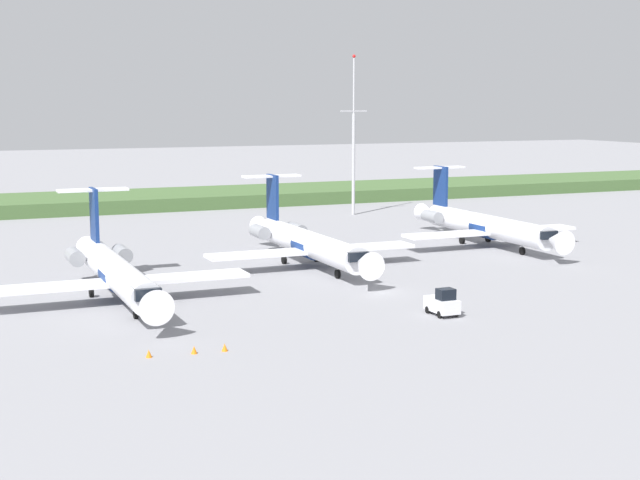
{
  "coord_description": "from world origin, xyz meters",
  "views": [
    {
      "loc": [
        -37.45,
        -74.38,
        17.2
      ],
      "look_at": [
        0.0,
        13.0,
        3.0
      ],
      "focal_mm": 51.55,
      "sensor_mm": 36.0,
      "label": 1
    }
  ],
  "objects_px": {
    "safety_cone_mid_marker": "(194,350)",
    "safety_cone_rear_marker": "(225,347)",
    "antenna_mast": "(354,149)",
    "safety_cone_front_marker": "(149,354)",
    "baggage_tug": "(443,303)",
    "regional_jet_nearest": "(116,271)",
    "regional_jet_third": "(484,224)",
    "regional_jet_second": "(307,242)"
  },
  "relations": [
    {
      "from": "antenna_mast",
      "to": "safety_cone_mid_marker",
      "type": "height_order",
      "value": "antenna_mast"
    },
    {
      "from": "safety_cone_front_marker",
      "to": "safety_cone_rear_marker",
      "type": "xyz_separation_m",
      "value": [
        5.25,
        -0.49,
        0.0
      ]
    },
    {
      "from": "regional_jet_second",
      "to": "safety_cone_mid_marker",
      "type": "distance_m",
      "value": 35.8
    },
    {
      "from": "safety_cone_mid_marker",
      "to": "safety_cone_rear_marker",
      "type": "height_order",
      "value": "same"
    },
    {
      "from": "regional_jet_third",
      "to": "safety_cone_front_marker",
      "type": "bearing_deg",
      "value": -145.45
    },
    {
      "from": "regional_jet_nearest",
      "to": "antenna_mast",
      "type": "relative_size",
      "value": 1.26
    },
    {
      "from": "regional_jet_nearest",
      "to": "antenna_mast",
      "type": "xyz_separation_m",
      "value": [
        45.88,
        48.19,
        7.61
      ]
    },
    {
      "from": "antenna_mast",
      "to": "safety_cone_mid_marker",
      "type": "bearing_deg",
      "value": -123.04
    },
    {
      "from": "regional_jet_nearest",
      "to": "regional_jet_second",
      "type": "xyz_separation_m",
      "value": [
        22.0,
        9.22,
        0.0
      ]
    },
    {
      "from": "regional_jet_second",
      "to": "baggage_tug",
      "type": "distance_m",
      "value": 25.98
    },
    {
      "from": "regional_jet_second",
      "to": "safety_cone_mid_marker",
      "type": "relative_size",
      "value": 56.36
    },
    {
      "from": "regional_jet_third",
      "to": "safety_cone_mid_marker",
      "type": "distance_m",
      "value": 57.09
    },
    {
      "from": "regional_jet_third",
      "to": "safety_cone_rear_marker",
      "type": "relative_size",
      "value": 56.36
    },
    {
      "from": "regional_jet_nearest",
      "to": "safety_cone_front_marker",
      "type": "bearing_deg",
      "value": -94.59
    },
    {
      "from": "regional_jet_second",
      "to": "safety_cone_rear_marker",
      "type": "bearing_deg",
      "value": -121.91
    },
    {
      "from": "baggage_tug",
      "to": "safety_cone_front_marker",
      "type": "xyz_separation_m",
      "value": [
        -24.95,
        -3.06,
        -0.73
      ]
    },
    {
      "from": "regional_jet_nearest",
      "to": "baggage_tug",
      "type": "xyz_separation_m",
      "value": [
        23.37,
        -16.68,
        -1.53
      ]
    },
    {
      "from": "safety_cone_rear_marker",
      "to": "regional_jet_second",
      "type": "bearing_deg",
      "value": 58.09
    },
    {
      "from": "baggage_tug",
      "to": "regional_jet_nearest",
      "type": "bearing_deg",
      "value": 144.48
    },
    {
      "from": "safety_cone_front_marker",
      "to": "safety_cone_mid_marker",
      "type": "height_order",
      "value": "same"
    },
    {
      "from": "regional_jet_second",
      "to": "safety_cone_front_marker",
      "type": "relative_size",
      "value": 56.36
    },
    {
      "from": "regional_jet_second",
      "to": "safety_cone_front_marker",
      "type": "distance_m",
      "value": 37.42
    },
    {
      "from": "regional_jet_nearest",
      "to": "safety_cone_mid_marker",
      "type": "height_order",
      "value": "regional_jet_nearest"
    },
    {
      "from": "safety_cone_front_marker",
      "to": "regional_jet_second",
      "type": "bearing_deg",
      "value": 50.84
    },
    {
      "from": "regional_jet_third",
      "to": "baggage_tug",
      "type": "height_order",
      "value": "regional_jet_third"
    },
    {
      "from": "regional_jet_second",
      "to": "regional_jet_nearest",
      "type": "bearing_deg",
      "value": -157.27
    },
    {
      "from": "regional_jet_nearest",
      "to": "safety_cone_rear_marker",
      "type": "height_order",
      "value": "regional_jet_nearest"
    },
    {
      "from": "regional_jet_third",
      "to": "antenna_mast",
      "type": "xyz_separation_m",
      "value": [
        -1.45,
        34.26,
        7.61
      ]
    },
    {
      "from": "regional_jet_second",
      "to": "antenna_mast",
      "type": "height_order",
      "value": "antenna_mast"
    },
    {
      "from": "baggage_tug",
      "to": "safety_cone_front_marker",
      "type": "distance_m",
      "value": 25.15
    },
    {
      "from": "safety_cone_rear_marker",
      "to": "safety_cone_front_marker",
      "type": "bearing_deg",
      "value": 174.64
    },
    {
      "from": "regional_jet_nearest",
      "to": "antenna_mast",
      "type": "distance_m",
      "value": 66.97
    },
    {
      "from": "antenna_mast",
      "to": "safety_cone_front_marker",
      "type": "distance_m",
      "value": 83.46
    },
    {
      "from": "regional_jet_second",
      "to": "safety_cone_mid_marker",
      "type": "xyz_separation_m",
      "value": [
        -20.49,
        -29.27,
        -2.26
      ]
    },
    {
      "from": "safety_cone_mid_marker",
      "to": "safety_cone_rear_marker",
      "type": "xyz_separation_m",
      "value": [
        2.15,
        -0.19,
        0.0
      ]
    },
    {
      "from": "safety_cone_rear_marker",
      "to": "regional_jet_third",
      "type": "bearing_deg",
      "value": 38.04
    },
    {
      "from": "safety_cone_mid_marker",
      "to": "safety_cone_rear_marker",
      "type": "distance_m",
      "value": 2.16
    },
    {
      "from": "baggage_tug",
      "to": "safety_cone_rear_marker",
      "type": "distance_m",
      "value": 20.04
    },
    {
      "from": "regional_jet_third",
      "to": "safety_cone_mid_marker",
      "type": "height_order",
      "value": "regional_jet_third"
    },
    {
      "from": "regional_jet_second",
      "to": "baggage_tug",
      "type": "height_order",
      "value": "regional_jet_second"
    },
    {
      "from": "regional_jet_third",
      "to": "safety_cone_rear_marker",
      "type": "bearing_deg",
      "value": -141.96
    },
    {
      "from": "regional_jet_third",
      "to": "antenna_mast",
      "type": "bearing_deg",
      "value": 92.42
    }
  ]
}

